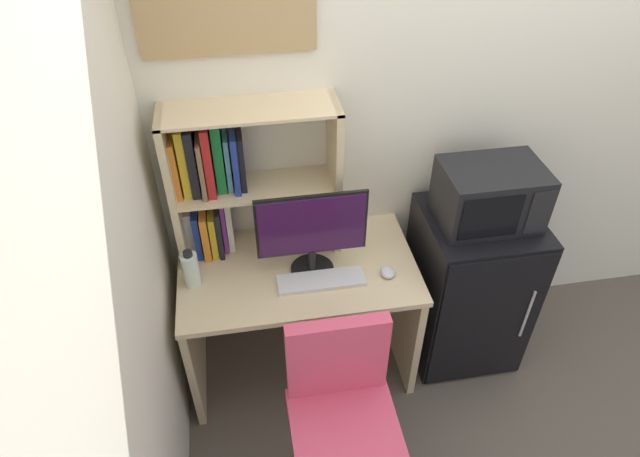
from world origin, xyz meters
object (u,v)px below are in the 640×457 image
at_px(desk_chair, 342,430).
at_px(keyboard, 321,280).
at_px(water_bottle, 191,269).
at_px(hutch_bookshelf, 228,180).
at_px(monitor, 312,231).
at_px(microwave, 490,195).
at_px(computer_mouse, 388,272).
at_px(mini_fridge, 468,286).

bearing_deg(desk_chair, keyboard, 89.28).
height_order(keyboard, water_bottle, water_bottle).
distance_m(hutch_bookshelf, monitor, 0.44).
distance_m(hutch_bookshelf, microwave, 1.19).
bearing_deg(desk_chair, water_bottle, 131.35).
height_order(hutch_bookshelf, microwave, hutch_bookshelf).
height_order(computer_mouse, microwave, microwave).
height_order(hutch_bookshelf, water_bottle, hutch_bookshelf).
distance_m(computer_mouse, microwave, 0.58).
xyz_separation_m(hutch_bookshelf, computer_mouse, (0.68, -0.33, -0.37)).
bearing_deg(mini_fridge, desk_chair, -140.13).
distance_m(mini_fridge, microwave, 0.59).
bearing_deg(mini_fridge, keyboard, -171.52).
bearing_deg(monitor, desk_chair, -88.09).
xyz_separation_m(mini_fridge, desk_chair, (-0.81, -0.67, -0.03)).
xyz_separation_m(keyboard, mini_fridge, (0.80, 0.12, -0.29)).
xyz_separation_m(hutch_bookshelf, microwave, (1.17, -0.20, -0.08)).
distance_m(computer_mouse, desk_chair, 0.72).
bearing_deg(microwave, desk_chair, -140.00).
bearing_deg(monitor, mini_fridge, 2.48).
xyz_separation_m(monitor, desk_chair, (0.02, -0.64, -0.56)).
relative_size(computer_mouse, mini_fridge, 0.09).
height_order(hutch_bookshelf, monitor, hutch_bookshelf).
bearing_deg(hutch_bookshelf, mini_fridge, -9.89).
relative_size(monitor, keyboard, 1.23).
height_order(keyboard, microwave, microwave).
distance_m(monitor, microwave, 0.83).
height_order(mini_fridge, desk_chair, desk_chair).
distance_m(water_bottle, mini_fridge, 1.42).
relative_size(hutch_bookshelf, mini_fridge, 0.84).
bearing_deg(microwave, water_bottle, -178.60).
distance_m(hutch_bookshelf, water_bottle, 0.43).
distance_m(monitor, water_bottle, 0.57).
relative_size(monitor, water_bottle, 2.56).
distance_m(hutch_bookshelf, desk_chair, 1.18).
xyz_separation_m(water_bottle, mini_fridge, (1.37, 0.03, -0.37)).
height_order(water_bottle, microwave, microwave).
height_order(computer_mouse, desk_chair, desk_chair).
bearing_deg(mini_fridge, water_bottle, -178.72).
relative_size(monitor, desk_chair, 0.53).
xyz_separation_m(computer_mouse, water_bottle, (-0.88, 0.09, 0.07)).
bearing_deg(hutch_bookshelf, water_bottle, -131.33).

